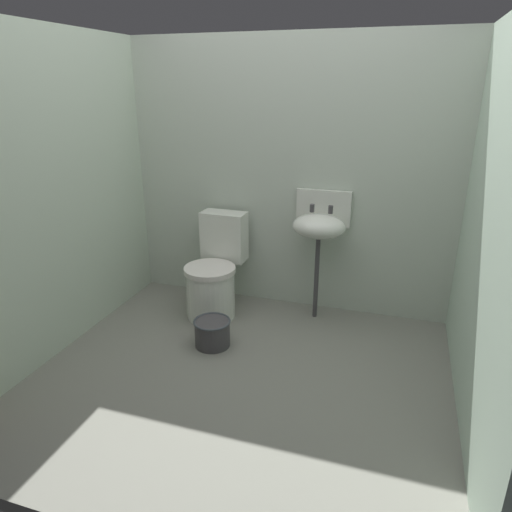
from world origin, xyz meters
name	(u,v)px	position (x,y,z in m)	size (l,w,h in m)	color
ground_plane	(243,376)	(0.00, 0.00, -0.04)	(2.98, 2.54, 0.08)	slate
wall_back	(289,178)	(0.00, 1.12, 1.05)	(2.98, 0.10, 2.10)	#B5C1B1
wall_left	(59,194)	(-1.34, 0.10, 1.05)	(0.10, 2.34, 2.10)	#B1C3AD
wall_right	(497,231)	(1.34, 0.10, 1.05)	(0.10, 2.34, 2.10)	#AFC8B1
toilet_near_wall	(215,275)	(-0.49, 0.72, 0.32)	(0.41, 0.60, 0.78)	silver
sink	(320,225)	(0.30, 0.91, 0.75)	(0.42, 0.35, 0.99)	#403E40
bucket	(212,332)	(-0.31, 0.23, 0.10)	(0.26, 0.26, 0.20)	#403E40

